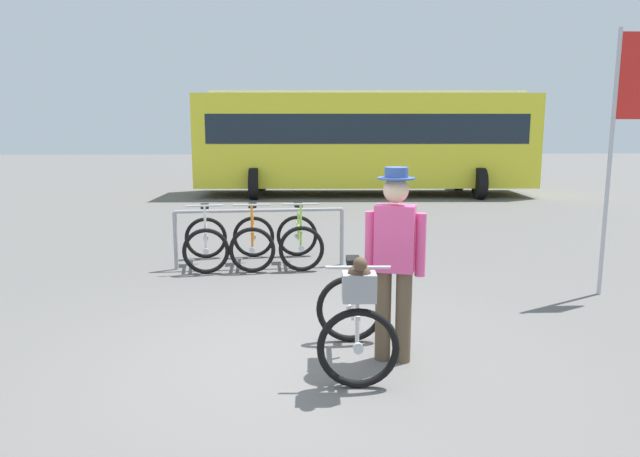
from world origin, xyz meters
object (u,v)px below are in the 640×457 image
Objects in this scene: bus_distant at (364,137)px; racked_bike_orange at (253,241)px; racked_bike_white at (206,242)px; featured_bicycle at (355,314)px; racked_bike_lime at (299,240)px; banner_flag at (625,112)px; person_with_featured_bike at (394,257)px.

racked_bike_orange is at bearing -106.82° from bus_distant.
racked_bike_white is 0.97× the size of featured_bicycle.
bus_distant is at bearing 77.14° from racked_bike_lime.
banner_flag is (3.85, -1.87, 1.86)m from racked_bike_lime.
bus_distant is at bearing 69.41° from racked_bike_white.
featured_bicycle reaches higher than racked_bike_white.
racked_bike_orange is at bearing 4.18° from racked_bike_white.
racked_bike_orange is 0.11× the size of bus_distant.
racked_bike_white is 4.30m from featured_bicycle.
person_with_featured_bike reaches higher than racked_bike_white.
racked_bike_white is 0.70m from racked_bike_orange.
racked_bike_white is at bearing 115.12° from featured_bicycle.
featured_bicycle is at bearing -148.16° from banner_flag.
banner_flag reaches higher than racked_bike_orange.
featured_bicycle is (0.43, -3.99, 0.12)m from racked_bike_lime.
banner_flag is (3.42, 2.13, 1.74)m from featured_bicycle.
racked_bike_orange is 0.35× the size of banner_flag.
bus_distant is at bearing 84.23° from person_with_featured_bike.
racked_bike_lime is 4.02m from featured_bicycle.
bus_distant is (2.80, 9.26, 1.37)m from racked_bike_orange.
person_with_featured_bike reaches higher than racked_bike_lime.
racked_bike_lime is (1.40, 0.10, 0.00)m from racked_bike_white.
racked_bike_lime is (0.70, 0.05, 0.00)m from racked_bike_orange.
banner_flag is at bearing -18.58° from racked_bike_white.
racked_bike_orange is at bearing 111.43° from person_with_featured_bike.
person_with_featured_bike is 0.54× the size of banner_flag.
featured_bicycle reaches higher than racked_bike_orange.
racked_bike_lime is 9.55m from bus_distant.
person_with_featured_bike is 3.86m from banner_flag.
racked_bike_orange is 9.77m from bus_distant.
bus_distant reaches higher than racked_bike_orange.
racked_bike_orange is at bearing 158.25° from banner_flag.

